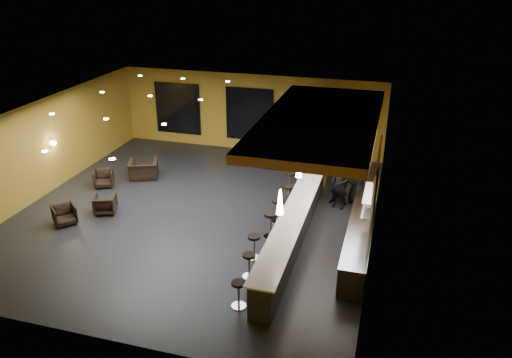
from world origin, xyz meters
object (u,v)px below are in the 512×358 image
(pendant_0, at_px, (280,202))
(staff_a, at_px, (340,185))
(bar_stool_1, at_px, (249,262))
(bar_stool_4, at_px, (278,208))
(armchair_c, at_px, (104,178))
(pendant_2, at_px, (314,140))
(bar_stool_0, at_px, (239,291))
(staff_b, at_px, (342,182))
(column, at_px, (320,141))
(bar_stool_5, at_px, (289,193))
(armchair_a, at_px, (65,215))
(pendant_1, at_px, (299,166))
(bar_stool_6, at_px, (290,180))
(armchair_d, at_px, (144,169))
(bar_stool_3, at_px, (271,222))
(staff_c, at_px, (357,181))
(bar_stool_2, at_px, (254,244))
(bar_counter, at_px, (294,227))
(prep_counter, at_px, (361,231))
(armchair_b, at_px, (105,204))

(pendant_0, bearing_deg, staff_a, 77.53)
(bar_stool_1, distance_m, bar_stool_4, 3.32)
(armchair_c, bearing_deg, pendant_2, -18.68)
(staff_a, relative_size, bar_stool_0, 2.37)
(staff_b, xyz_separation_m, bar_stool_4, (-1.86, -1.88, -0.34))
(column, distance_m, bar_stool_5, 2.67)
(armchair_a, bearing_deg, pendant_1, -38.21)
(pendant_2, relative_size, bar_stool_6, 0.89)
(bar_stool_0, relative_size, bar_stool_6, 0.95)
(armchair_d, xyz_separation_m, bar_stool_4, (6.04, -2.06, 0.15))
(bar_stool_0, distance_m, bar_stool_3, 3.56)
(pendant_0, xyz_separation_m, bar_stool_1, (-0.79, -0.20, -1.88))
(staff_c, bearing_deg, armchair_a, -137.22)
(staff_b, distance_m, bar_stool_2, 4.70)
(staff_a, bearing_deg, bar_counter, -94.55)
(pendant_0, bearing_deg, bar_counter, 90.00)
(pendant_1, xyz_separation_m, bar_stool_3, (-0.76, -0.44, -1.80))
(column, bearing_deg, armchair_d, -168.31)
(column, xyz_separation_m, bar_stool_0, (-0.67, -8.10, -1.27))
(pendant_0, bearing_deg, staff_c, 73.10)
(prep_counter, distance_m, armchair_a, 9.67)
(pendant_1, xyz_separation_m, armchair_c, (-7.94, 1.54, -2.02))
(pendant_2, relative_size, staff_a, 0.39)
(bar_stool_2, bearing_deg, bar_stool_4, 86.63)
(pendant_0, relative_size, armchair_a, 0.98)
(bar_stool_5, bearing_deg, bar_stool_3, -92.37)
(staff_a, distance_m, bar_stool_0, 6.45)
(column, height_order, pendant_1, column)
(bar_stool_5, bearing_deg, armchair_b, -159.77)
(armchair_d, bearing_deg, bar_stool_3, 130.79)
(pendant_2, bearing_deg, armchair_d, 178.43)
(bar_counter, height_order, column, column)
(bar_stool_2, relative_size, bar_stool_4, 0.93)
(staff_a, bearing_deg, bar_stool_2, -99.99)
(bar_stool_5, bearing_deg, armchair_a, -154.50)
(staff_c, xyz_separation_m, armchair_d, (-8.43, -0.08, -0.50))
(bar_stool_6, bearing_deg, armchair_d, -177.08)
(pendant_1, relative_size, bar_stool_2, 0.93)
(bar_counter, distance_m, column, 4.77)
(bar_stool_3, bearing_deg, bar_stool_2, -97.10)
(staff_b, bearing_deg, staff_a, -92.06)
(armchair_a, xyz_separation_m, bar_stool_4, (6.78, 2.08, 0.20))
(staff_a, height_order, armchair_a, staff_a)
(bar_stool_2, bearing_deg, bar_stool_5, 85.90)
(prep_counter, bearing_deg, bar_stool_5, 145.53)
(armchair_b, height_order, bar_stool_2, bar_stool_2)
(prep_counter, xyz_separation_m, armchair_b, (-8.69, -0.39, -0.10))
(staff_a, bearing_deg, armchair_d, -167.03)
(bar_stool_6, bearing_deg, bar_stool_0, -88.25)
(pendant_0, height_order, staff_a, pendant_0)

